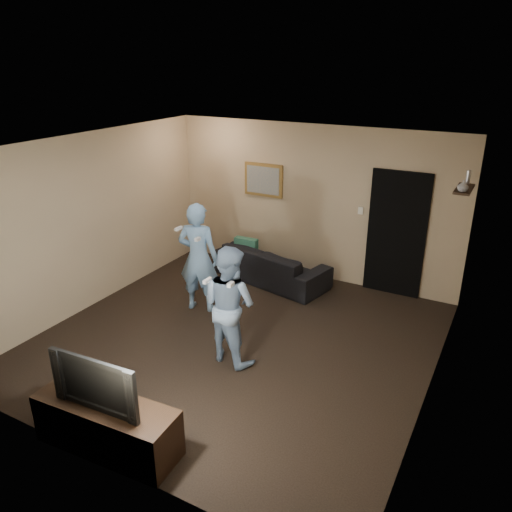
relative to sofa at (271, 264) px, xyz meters
The scene contains 19 objects.
ground 2.03m from the sofa, 76.24° to the right, with size 5.00×5.00×0.00m, color black.
ceiling 3.06m from the sofa, 76.24° to the right, with size 5.00×5.00×0.04m, color silver.
wall_back 1.24m from the sofa, 49.09° to the left, with size 5.00×0.04×2.60m, color tan.
wall_front 4.59m from the sofa, 83.88° to the right, with size 5.00×0.04×2.60m, color tan.
wall_left 2.98m from the sofa, 136.06° to the right, with size 0.04×5.00×2.60m, color tan.
wall_right 3.70m from the sofa, 33.21° to the right, with size 0.04×5.00×2.60m, color tan.
sofa is the anchor object (origin of this frame).
throw_pillow 0.51m from the sofa, behind, with size 0.41×0.13×0.41m, color #194D3B.
painting_frame 1.47m from the sofa, 128.80° to the left, with size 0.72×0.05×0.57m, color olive.
painting_canvas 1.46m from the sofa, 130.29° to the left, with size 0.62×0.01×0.47m, color slate.
doorway 2.12m from the sofa, 15.12° to the left, with size 0.90×0.06×2.00m, color black.
light_switch 1.75m from the sofa, 21.61° to the left, with size 0.08×0.02×0.12m, color silver.
wall_shelf 3.33m from the sofa, ahead, with size 0.20×0.60×0.03m, color black.
shelf_vase 3.39m from the sofa, ahead, with size 0.14×0.14×0.14m, color #9F9FA4.
shelf_figurine 3.39m from the sofa, ahead, with size 0.06×0.06×0.18m, color silver.
tv_console 4.28m from the sofa, 84.85° to the right, with size 1.47×0.47×0.52m, color black.
television 4.31m from the sofa, 84.85° to the right, with size 0.97×0.13×0.56m, color black.
wii_player_left 1.59m from the sofa, 108.73° to the right, with size 0.68×0.56×1.67m.
wii_player_right 2.48m from the sofa, 75.19° to the right, with size 0.84×0.71×1.52m.
Camera 1 is at (3.03, -5.03, 3.60)m, focal length 35.00 mm.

